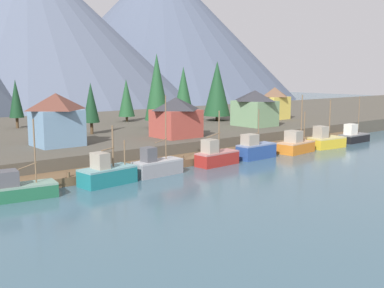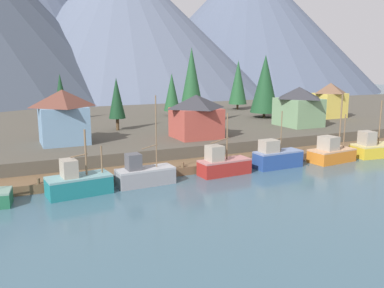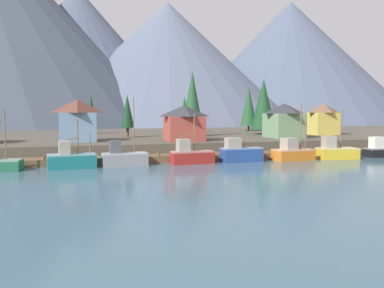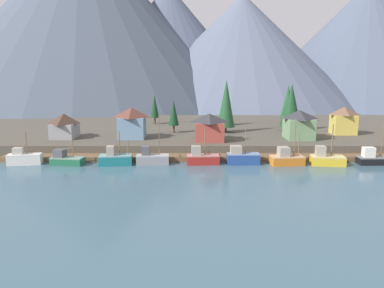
# 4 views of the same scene
# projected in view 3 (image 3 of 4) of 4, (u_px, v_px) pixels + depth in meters

# --- Properties ---
(ground_plane) EXTENTS (400.00, 400.00, 1.00)m
(ground_plane) POSITION_uv_depth(u_px,v_px,m) (160.00, 152.00, 80.36)
(ground_plane) COLOR #3D5B6B
(dock) EXTENTS (80.00, 4.00, 1.60)m
(dock) POSITION_uv_depth(u_px,v_px,m) (182.00, 158.00, 62.98)
(dock) COLOR brown
(dock) RESTS_ON ground_plane
(shoreline_bank) EXTENTS (400.00, 56.00, 2.50)m
(shoreline_bank) POSITION_uv_depth(u_px,v_px,m) (149.00, 139.00, 91.74)
(shoreline_bank) COLOR #4C473D
(shoreline_bank) RESTS_ON ground_plane
(mountain_central_peak) EXTENTS (113.53, 113.53, 65.21)m
(mountain_central_peak) POSITION_uv_depth(u_px,v_px,m) (78.00, 58.00, 192.02)
(mountain_central_peak) COLOR #4C566B
(mountain_central_peak) RESTS_ON ground_plane
(mountain_east_peak) EXTENTS (119.86, 119.86, 56.49)m
(mountain_east_peak) POSITION_uv_depth(u_px,v_px,m) (168.00, 65.00, 185.46)
(mountain_east_peak) COLOR slate
(mountain_east_peak) RESTS_ON ground_plane
(mountain_far_ridge) EXTENTS (133.00, 133.00, 66.99)m
(mountain_far_ridge) POSITION_uv_depth(u_px,v_px,m) (290.00, 64.00, 224.36)
(mountain_far_ridge) COLOR #4C566B
(mountain_far_ridge) RESTS_ON ground_plane
(fishing_boat_teal) EXTENTS (6.51, 3.49, 6.56)m
(fishing_boat_teal) POSITION_uv_depth(u_px,v_px,m) (71.00, 159.00, 54.80)
(fishing_boat_teal) COLOR #196B70
(fishing_boat_teal) RESTS_ON ground_plane
(fishing_boat_grey) EXTENTS (6.37, 2.72, 9.66)m
(fishing_boat_grey) POSITION_uv_depth(u_px,v_px,m) (124.00, 158.00, 57.10)
(fishing_boat_grey) COLOR gray
(fishing_boat_grey) RESTS_ON ground_plane
(fishing_boat_red) EXTENTS (6.38, 2.74, 7.35)m
(fishing_boat_red) POSITION_uv_depth(u_px,v_px,m) (191.00, 155.00, 59.69)
(fishing_boat_red) COLOR maroon
(fishing_boat_red) RESTS_ON ground_plane
(fishing_boat_blue) EXTENTS (6.32, 2.54, 7.17)m
(fishing_boat_blue) POSITION_uv_depth(u_px,v_px,m) (240.00, 153.00, 61.88)
(fishing_boat_blue) COLOR navy
(fishing_boat_blue) RESTS_ON ground_plane
(fishing_boat_orange) EXTENTS (6.52, 3.60, 8.95)m
(fishing_boat_orange) POSITION_uv_depth(u_px,v_px,m) (292.00, 152.00, 63.62)
(fishing_boat_orange) COLOR #CC6B1E
(fishing_boat_orange) RESTS_ON ground_plane
(fishing_boat_yellow) EXTENTS (6.56, 3.82, 7.94)m
(fishing_boat_yellow) POSITION_uv_depth(u_px,v_px,m) (336.00, 151.00, 65.60)
(fishing_boat_yellow) COLOR gold
(fishing_boat_yellow) RESTS_ON ground_plane
(fishing_boat_black) EXTENTS (6.28, 2.69, 8.14)m
(fishing_boat_black) POSITION_uv_depth(u_px,v_px,m) (381.00, 150.00, 68.65)
(fishing_boat_black) COLOR black
(fishing_boat_black) RESTS_ON ground_plane
(house_red) EXTENTS (6.56, 6.15, 6.16)m
(house_red) POSITION_uv_depth(u_px,v_px,m) (184.00, 123.00, 70.72)
(house_red) COLOR #9E4238
(house_red) RESTS_ON shoreline_bank
(house_green) EXTENTS (6.22, 7.30, 6.65)m
(house_green) POSITION_uv_depth(u_px,v_px,m) (284.00, 120.00, 79.06)
(house_green) COLOR #6B8E66
(house_green) RESTS_ON shoreline_bank
(house_blue) EXTENTS (6.27, 5.87, 7.16)m
(house_blue) POSITION_uv_depth(u_px,v_px,m) (78.00, 120.00, 69.20)
(house_blue) COLOR #6689A8
(house_blue) RESTS_ON shoreline_bank
(house_yellow) EXTENTS (5.77, 4.72, 6.81)m
(house_yellow) POSITION_uv_depth(u_px,v_px,m) (323.00, 119.00, 88.49)
(house_yellow) COLOR gold
(house_yellow) RESTS_ON shoreline_bank
(conifer_near_left) EXTENTS (2.55, 2.55, 8.72)m
(conifer_near_left) POSITION_uv_depth(u_px,v_px,m) (91.00, 110.00, 92.88)
(conifer_near_left) COLOR #4C3823
(conifer_near_left) RESTS_ON shoreline_bank
(conifer_near_right) EXTENTS (4.22, 4.22, 11.29)m
(conifer_near_right) POSITION_uv_depth(u_px,v_px,m) (249.00, 107.00, 105.51)
(conifer_near_right) COLOR #4C3823
(conifer_near_right) RESTS_ON shoreline_bank
(conifer_mid_left) EXTENTS (4.49, 4.49, 13.24)m
(conifer_mid_left) POSITION_uv_depth(u_px,v_px,m) (192.00, 100.00, 82.90)
(conifer_mid_left) COLOR #4C3823
(conifer_mid_left) RESTS_ON shoreline_bank
(conifer_mid_right) EXTENTS (3.29, 3.29, 8.62)m
(conifer_mid_right) POSITION_uv_depth(u_px,v_px,m) (184.00, 112.00, 96.30)
(conifer_mid_right) COLOR #4C3823
(conifer_mid_right) RESTS_ON shoreline_bank
(conifer_back_left) EXTENTS (2.65, 2.65, 8.34)m
(conifer_back_left) POSITION_uv_depth(u_px,v_px,m) (127.00, 111.00, 79.21)
(conifer_back_left) COLOR #4C3823
(conifer_back_left) RESTS_ON shoreline_bank
(conifer_back_right) EXTENTS (5.55, 5.55, 12.23)m
(conifer_back_right) POSITION_uv_depth(u_px,v_px,m) (263.00, 104.00, 90.29)
(conifer_back_right) COLOR #4C3823
(conifer_back_right) RESTS_ON shoreline_bank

